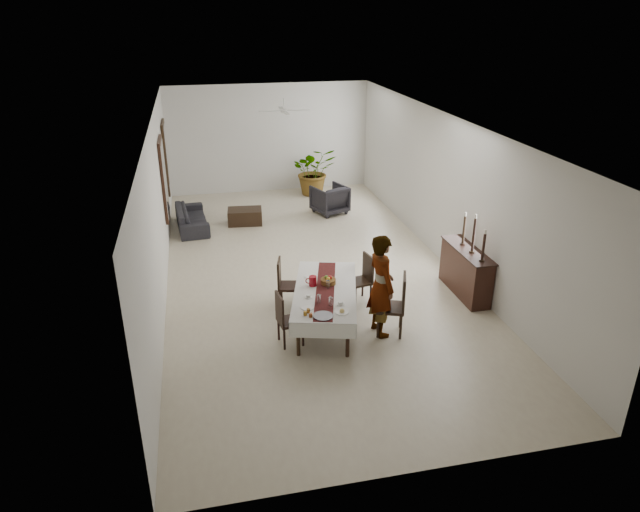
# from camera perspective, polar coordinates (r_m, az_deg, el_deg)

# --- Properties ---
(floor) EXTENTS (6.00, 12.00, 0.00)m
(floor) POSITION_cam_1_polar(r_m,az_deg,el_deg) (12.34, -1.05, -1.41)
(floor) COLOR beige
(floor) RESTS_ON ground
(ceiling) EXTENTS (6.00, 12.00, 0.02)m
(ceiling) POSITION_cam_1_polar(r_m,az_deg,el_deg) (11.36, -1.17, 13.36)
(ceiling) COLOR white
(ceiling) RESTS_ON wall_back
(wall_back) EXTENTS (6.00, 0.02, 3.20)m
(wall_back) POSITION_cam_1_polar(r_m,az_deg,el_deg) (17.48, -5.10, 11.63)
(wall_back) COLOR silver
(wall_back) RESTS_ON floor
(wall_front) EXTENTS (6.00, 0.02, 3.20)m
(wall_front) POSITION_cam_1_polar(r_m,az_deg,el_deg) (6.53, 9.61, -10.60)
(wall_front) COLOR silver
(wall_front) RESTS_ON floor
(wall_left) EXTENTS (0.02, 12.00, 3.20)m
(wall_left) POSITION_cam_1_polar(r_m,az_deg,el_deg) (11.57, -15.87, 4.46)
(wall_left) COLOR silver
(wall_left) RESTS_ON floor
(wall_right) EXTENTS (0.02, 12.00, 3.20)m
(wall_right) POSITION_cam_1_polar(r_m,az_deg,el_deg) (12.66, 12.41, 6.45)
(wall_right) COLOR silver
(wall_right) RESTS_ON floor
(dining_table_top) EXTENTS (1.44, 2.34, 0.05)m
(dining_table_top) POSITION_cam_1_polar(r_m,az_deg,el_deg) (10.02, 0.53, -3.52)
(dining_table_top) COLOR black
(dining_table_top) RESTS_ON table_leg_fl
(table_leg_fl) EXTENTS (0.08, 0.08, 0.63)m
(table_leg_fl) POSITION_cam_1_polar(r_m,az_deg,el_deg) (9.31, -2.19, -8.25)
(table_leg_fl) COLOR black
(table_leg_fl) RESTS_ON floor
(table_leg_fr) EXTENTS (0.08, 0.08, 0.63)m
(table_leg_fr) POSITION_cam_1_polar(r_m,az_deg,el_deg) (9.29, 2.78, -8.36)
(table_leg_fr) COLOR black
(table_leg_fr) RESTS_ON floor
(table_leg_bl) EXTENTS (0.08, 0.08, 0.63)m
(table_leg_bl) POSITION_cam_1_polar(r_m,az_deg,el_deg) (11.11, -1.35, -2.59)
(table_leg_bl) COLOR black
(table_leg_bl) RESTS_ON floor
(table_leg_br) EXTENTS (0.08, 0.08, 0.63)m
(table_leg_br) POSITION_cam_1_polar(r_m,az_deg,el_deg) (11.09, 2.77, -2.67)
(table_leg_br) COLOR black
(table_leg_br) RESTS_ON floor
(tablecloth_top) EXTENTS (1.64, 2.54, 0.01)m
(tablecloth_top) POSITION_cam_1_polar(r_m,az_deg,el_deg) (10.01, 0.53, -3.38)
(tablecloth_top) COLOR silver
(tablecloth_top) RESTS_ON dining_table_top
(tablecloth_drape_left) EXTENTS (0.61, 2.26, 0.27)m
(tablecloth_drape_left) POSITION_cam_1_polar(r_m,az_deg,el_deg) (10.10, -2.49, -3.98)
(tablecloth_drape_left) COLOR white
(tablecloth_drape_left) RESTS_ON dining_table_top
(tablecloth_drape_right) EXTENTS (0.61, 2.26, 0.27)m
(tablecloth_drape_right) POSITION_cam_1_polar(r_m,az_deg,el_deg) (10.07, 3.55, -4.10)
(tablecloth_drape_right) COLOR silver
(tablecloth_drape_right) RESTS_ON dining_table_top
(tablecloth_drape_near) EXTENTS (1.04, 0.29, 0.27)m
(tablecloth_drape_near) POSITION_cam_1_polar(r_m,az_deg,el_deg) (9.05, 0.27, -7.49)
(tablecloth_drape_near) COLOR white
(tablecloth_drape_near) RESTS_ON dining_table_top
(tablecloth_drape_far) EXTENTS (1.04, 0.29, 0.27)m
(tablecloth_drape_far) POSITION_cam_1_polar(r_m,az_deg,el_deg) (11.11, 0.74, -1.24)
(tablecloth_drape_far) COLOR silver
(tablecloth_drape_far) RESTS_ON dining_table_top
(table_runner) EXTENTS (0.89, 2.27, 0.00)m
(table_runner) POSITION_cam_1_polar(r_m,az_deg,el_deg) (10.00, 0.53, -3.34)
(table_runner) COLOR #551918
(table_runner) RESTS_ON tablecloth_top
(red_pitcher) EXTENTS (0.17, 0.17, 0.18)m
(red_pitcher) POSITION_cam_1_polar(r_m,az_deg,el_deg) (10.09, -0.73, -2.52)
(red_pitcher) COLOR maroon
(red_pitcher) RESTS_ON tablecloth_top
(pitcher_handle) EXTENTS (0.11, 0.05, 0.11)m
(pitcher_handle) POSITION_cam_1_polar(r_m,az_deg,el_deg) (10.10, -1.17, -2.51)
(pitcher_handle) COLOR maroon
(pitcher_handle) RESTS_ON red_pitcher
(wine_glass_near) EXTENTS (0.06, 0.06, 0.15)m
(wine_glass_near) POSITION_cam_1_polar(r_m,az_deg,el_deg) (9.44, 1.07, -4.58)
(wine_glass_near) COLOR white
(wine_glass_near) RESTS_ON tablecloth_top
(wine_glass_mid) EXTENTS (0.06, 0.06, 0.15)m
(wine_glass_mid) POSITION_cam_1_polar(r_m,az_deg,el_deg) (9.53, -0.12, -4.29)
(wine_glass_mid) COLOR silver
(wine_glass_mid) RESTS_ON tablecloth_top
(wine_glass_far) EXTENTS (0.06, 0.06, 0.15)m
(wine_glass_far) POSITION_cam_1_polar(r_m,az_deg,el_deg) (10.01, 0.80, -2.84)
(wine_glass_far) COLOR white
(wine_glass_far) RESTS_ON tablecloth_top
(teacup_right) EXTENTS (0.08, 0.08, 0.05)m
(teacup_right) POSITION_cam_1_polar(r_m,az_deg,el_deg) (9.51, 2.06, -4.73)
(teacup_right) COLOR white
(teacup_right) RESTS_ON saucer_right
(saucer_right) EXTENTS (0.14, 0.14, 0.01)m
(saucer_right) POSITION_cam_1_polar(r_m,az_deg,el_deg) (9.52, 2.06, -4.84)
(saucer_right) COLOR silver
(saucer_right) RESTS_ON tablecloth_top
(teacup_left) EXTENTS (0.08, 0.08, 0.05)m
(teacup_left) POSITION_cam_1_polar(r_m,az_deg,el_deg) (9.72, -1.14, -4.03)
(teacup_left) COLOR white
(teacup_left) RESTS_ON saucer_left
(saucer_left) EXTENTS (0.14, 0.14, 0.01)m
(saucer_left) POSITION_cam_1_polar(r_m,az_deg,el_deg) (9.73, -1.14, -4.14)
(saucer_left) COLOR white
(saucer_left) RESTS_ON tablecloth_top
(plate_near_right) EXTENTS (0.22, 0.22, 0.01)m
(plate_near_right) POSITION_cam_1_polar(r_m,az_deg,el_deg) (9.28, 2.21, -5.64)
(plate_near_right) COLOR white
(plate_near_right) RESTS_ON tablecloth_top
(bread_near_right) EXTENTS (0.08, 0.08, 0.08)m
(bread_near_right) POSITION_cam_1_polar(r_m,az_deg,el_deg) (9.27, 2.21, -5.51)
(bread_near_right) COLOR #DCBC6B
(bread_near_right) RESTS_ON plate_near_right
(plate_near_left) EXTENTS (0.22, 0.22, 0.01)m
(plate_near_left) POSITION_cam_1_polar(r_m,az_deg,el_deg) (9.41, -1.28, -5.17)
(plate_near_left) COLOR white
(plate_near_left) RESTS_ON tablecloth_top
(plate_far_left) EXTENTS (0.22, 0.22, 0.01)m
(plate_far_left) POSITION_cam_1_polar(r_m,az_deg,el_deg) (10.46, -0.97, -2.04)
(plate_far_left) COLOR white
(plate_far_left) RESTS_ON tablecloth_top
(serving_tray) EXTENTS (0.33, 0.33, 0.02)m
(serving_tray) POSITION_cam_1_polar(r_m,az_deg,el_deg) (9.16, 0.32, -6.01)
(serving_tray) COLOR #45454A
(serving_tray) RESTS_ON tablecloth_top
(jam_jar_a) EXTENTS (0.06, 0.06, 0.07)m
(jam_jar_a) POSITION_cam_1_polar(r_m,az_deg,el_deg) (9.14, -0.94, -5.94)
(jam_jar_a) COLOR #8B3D14
(jam_jar_a) RESTS_ON tablecloth_top
(jam_jar_b) EXTENTS (0.06, 0.06, 0.07)m
(jam_jar_b) POSITION_cam_1_polar(r_m,az_deg,el_deg) (9.19, -1.49, -5.75)
(jam_jar_b) COLOR #946515
(jam_jar_b) RESTS_ON tablecloth_top
(jam_jar_c) EXTENTS (0.06, 0.06, 0.07)m
(jam_jar_c) POSITION_cam_1_polar(r_m,az_deg,el_deg) (9.26, -1.17, -5.48)
(jam_jar_c) COLOR brown
(jam_jar_c) RESTS_ON tablecloth_top
(fruit_basket) EXTENTS (0.27, 0.27, 0.09)m
(fruit_basket) POSITION_cam_1_polar(r_m,az_deg,el_deg) (10.19, 0.83, -2.55)
(fruit_basket) COLOR brown
(fruit_basket) RESTS_ON tablecloth_top
(fruit_red) EXTENTS (0.08, 0.08, 0.08)m
(fruit_red) POSITION_cam_1_polar(r_m,az_deg,el_deg) (10.17, 0.99, -2.16)
(fruit_red) COLOR #A41510
(fruit_red) RESTS_ON fruit_basket
(fruit_green) EXTENTS (0.07, 0.07, 0.07)m
(fruit_green) POSITION_cam_1_polar(r_m,az_deg,el_deg) (10.18, 0.63, -2.13)
(fruit_green) COLOR #4D7122
(fruit_green) RESTS_ON fruit_basket
(fruit_yellow) EXTENTS (0.08, 0.08, 0.08)m
(fruit_yellow) POSITION_cam_1_polar(r_m,az_deg,el_deg) (10.11, 0.82, -2.32)
(fruit_yellow) COLOR gold
(fruit_yellow) RESTS_ON fruit_basket
(chair_right_near_seat) EXTENTS (0.60, 0.60, 0.05)m
(chair_right_near_seat) POSITION_cam_1_polar(r_m,az_deg,el_deg) (9.91, 7.04, -5.15)
(chair_right_near_seat) COLOR black
(chair_right_near_seat) RESTS_ON chair_right_near_leg_fl
(chair_right_near_leg_fl) EXTENTS (0.06, 0.06, 0.46)m
(chair_right_near_leg_fl) POSITION_cam_1_polar(r_m,az_deg,el_deg) (9.87, 8.07, -7.06)
(chair_right_near_leg_fl) COLOR black
(chair_right_near_leg_fl) RESTS_ON floor
(chair_right_near_leg_fr) EXTENTS (0.06, 0.06, 0.46)m
(chair_right_near_leg_fr) POSITION_cam_1_polar(r_m,az_deg,el_deg) (10.20, 8.07, -5.96)
(chair_right_near_leg_fr) COLOR black
(chair_right_near_leg_fr) RESTS_ON floor
(chair_right_near_leg_bl) EXTENTS (0.06, 0.06, 0.46)m
(chair_right_near_leg_bl) POSITION_cam_1_polar(r_m,az_deg,el_deg) (9.87, 5.83, -6.95)
(chair_right_near_leg_bl) COLOR black
(chair_right_near_leg_bl) RESTS_ON floor
(chair_right_near_leg_br) EXTENTS (0.06, 0.06, 0.46)m
(chair_right_near_leg_br) POSITION_cam_1_polar(r_m,az_deg,el_deg) (10.20, 5.91, -5.85)
(chair_right_near_leg_br) COLOR black
(chair_right_near_leg_br) RESTS_ON floor
(chair_right_near_back) EXTENTS (0.20, 0.46, 0.60)m
(chair_right_near_back) POSITION_cam_1_polar(r_m,az_deg,el_deg) (9.76, 8.39, -3.57)
(chair_right_near_back) COLOR black
(chair_right_near_back) RESTS_ON chair_right_near_seat
(chair_right_far_seat) EXTENTS (0.47, 0.47, 0.05)m
(chair_right_far_seat) POSITION_cam_1_polar(r_m,az_deg,el_deg) (10.91, 3.96, -2.58)
(chair_right_far_seat) COLOR black
(chair_right_far_seat) RESTS_ON chair_right_far_leg_fl
(chair_right_far_leg_fl) EXTENTS (0.05, 0.05, 0.40)m
(chair_right_far_leg_fl) POSITION_cam_1_polar(r_m,az_deg,el_deg) (10.95, 5.09, -3.80)
(chair_right_far_leg_fl) COLOR black
(chair_right_far_leg_fl) RESTS_ON floor
(chair_right_far_leg_fr) EXTENTS (0.05, 0.05, 0.40)m
(chair_right_far_leg_fr) POSITION_cam_1_polar(r_m,az_deg,el_deg) (11.21, 4.28, -3.10)
(chair_right_far_leg_fr) COLOR black
(chair_right_far_leg_fr) RESTS_ON floor
(chair_right_far_leg_bl) EXTENTS (0.05, 0.05, 0.40)m
(chair_right_far_leg_bl) POSITION_cam_1_polar(r_m,az_deg,el_deg) (10.81, 3.56, -4.14)
(chair_right_far_leg_bl) COLOR black
(chair_right_far_leg_bl) RESTS_ON floor
(chair_right_far_leg_br) EXTENTS (0.05, 0.05, 0.40)m
(chair_right_far_leg_br) POSITION_cam_1_polar(r_m,az_deg,el_deg) (11.07, 2.78, -3.42)
(chair_right_far_leg_br) COLOR black
(chair_right_far_leg_br) RESTS_ON floor
(chair_right_far_back) EXTENTS (0.12, 0.40, 0.51)m
(chair_right_far_back) POSITION_cam_1_polar(r_m,az_deg,el_deg) (10.87, 4.85, -1.11)
(chair_right_far_back) COLOR black
(chair_right_far_back) RESTS_ON chair_right_far_seat
(chair_left_near_seat) EXTENTS (0.45, 0.45, 0.05)m
(chair_left_near_seat) POSITION_cam_1_polar(r_m,az_deg,el_deg) (9.59, -2.98, -6.54)
(chair_left_near_seat) COLOR black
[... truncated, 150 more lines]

